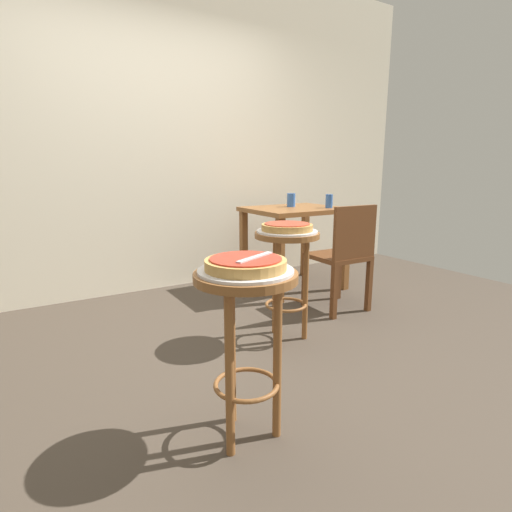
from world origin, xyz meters
name	(u,v)px	position (x,y,z in m)	size (l,w,h in m)	color
ground_plane	(242,351)	(0.00, 0.00, 0.00)	(6.00, 6.00, 0.00)	#42382D
back_wall	(149,125)	(0.00, 1.65, 1.50)	(6.00, 0.10, 3.00)	beige
stool_foreground	(246,316)	(-0.38, -0.72, 0.54)	(0.41, 0.41, 0.72)	brown
serving_plate_foreground	(246,271)	(-0.38, -0.72, 0.73)	(0.38, 0.38, 0.01)	silver
pizza_foreground	(246,264)	(-0.38, -0.72, 0.76)	(0.32, 0.32, 0.05)	tan
stool_middle	(287,260)	(0.34, 0.01, 0.54)	(0.41, 0.41, 0.72)	brown
serving_plate_middle	(287,231)	(0.34, 0.01, 0.73)	(0.39, 0.39, 0.01)	silver
pizza_middle	(287,227)	(0.34, 0.01, 0.76)	(0.32, 0.32, 0.05)	#B78442
dining_table	(294,222)	(1.11, 0.94, 0.63)	(0.85, 0.71, 0.77)	brown
cup_near_edge	(329,201)	(1.35, 0.75, 0.83)	(0.07, 0.07, 0.12)	#3360B2
cup_far_edge	(291,200)	(1.12, 1.02, 0.83)	(0.08, 0.08, 0.13)	#3360B2
condiment_shaker	(293,202)	(1.14, 1.02, 0.81)	(0.04, 0.04, 0.09)	white
wooden_chair	(343,254)	(1.05, 0.22, 0.47)	(0.41, 0.41, 0.85)	#5B3319
pizza_server_knife	(255,257)	(-0.35, -0.74, 0.78)	(0.22, 0.02, 0.01)	silver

